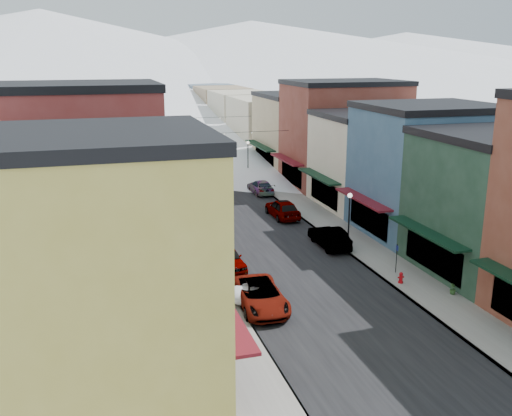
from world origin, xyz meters
TOP-DOWN VIEW (x-y plane):
  - ground at (0.00, 0.00)m, footprint 600.00×600.00m
  - road at (0.00, 60.00)m, footprint 10.00×160.00m
  - sidewalk_left at (-6.60, 60.00)m, footprint 3.20×160.00m
  - sidewalk_right at (6.60, 60.00)m, footprint 3.20×160.00m
  - curb_left at (-5.05, 60.00)m, footprint 0.10×160.00m
  - curb_right at (5.05, 60.00)m, footprint 0.10×160.00m
  - bldg_l_yellow at (-13.19, 4.00)m, footprint 11.30×8.70m
  - bldg_l_cream at (-13.19, 12.50)m, footprint 11.30×8.20m
  - bldg_l_brick_near at (-13.69, 20.50)m, footprint 12.30×8.20m
  - bldg_l_grayblue at (-13.19, 29.00)m, footprint 11.30×9.20m
  - bldg_l_brick_far at (-14.19, 38.00)m, footprint 13.30×9.20m
  - bldg_l_tan at (-13.19, 48.00)m, footprint 11.30×11.20m
  - bldg_r_green at (13.19, 12.00)m, footprint 11.30×9.20m
  - bldg_r_blue at (13.19, 21.00)m, footprint 11.30×9.20m
  - bldg_r_cream at (13.69, 30.00)m, footprint 12.30×9.20m
  - bldg_r_brick_far at (14.19, 39.00)m, footprint 13.30×9.20m
  - bldg_r_tan at (13.19, 49.00)m, footprint 11.30×11.20m
  - distant_blocks at (0.00, 83.00)m, footprint 34.00×55.00m
  - mountain_ridge at (-19.47, 277.18)m, footprint 670.00×340.00m
  - overhead_cables at (0.00, 47.50)m, footprint 16.40×15.04m
  - car_white_suv at (-3.87, 10.86)m, footprint 2.81×5.63m
  - car_silver_sedan at (-4.30, 17.51)m, footprint 2.25×4.73m
  - car_dark_hatch at (-4.30, 27.95)m, footprint 1.72×4.16m
  - car_silver_wagon at (-3.50, 40.43)m, footprint 2.71×5.48m
  - car_green_sedan at (4.30, 19.71)m, footprint 1.69×4.81m
  - car_gray_suv at (3.50, 28.31)m, footprint 2.12×5.03m
  - car_black_sedan at (4.30, 37.67)m, footprint 1.96×4.81m
  - car_lane_silver at (-2.20, 48.42)m, footprint 1.75×4.11m
  - car_lane_white at (0.67, 65.49)m, footprint 2.37×4.97m
  - fire_hydrant at (5.70, 11.55)m, footprint 0.42×0.32m
  - parking_sign at (6.29, 13.22)m, footprint 0.05×0.27m
  - trash_can at (5.20, 20.19)m, footprint 0.59×0.59m
  - streetlamp_near at (5.35, 18.65)m, footprint 0.35×0.35m
  - streetlamp_far at (5.34, 46.30)m, footprint 0.34×0.34m
  - planter_far at (7.80, 9.08)m, footprint 0.49×0.49m
  - snow_pile_near at (-4.28, 11.75)m, footprint 2.68×2.85m
  - snow_pile_mid at (-4.37, 16.88)m, footprint 2.29×2.61m
  - snow_pile_far at (-4.28, 36.75)m, footprint 2.68×2.85m

SIDE VIEW (x-z plane):
  - ground at x=0.00m, z-range 0.00..0.00m
  - road at x=0.00m, z-range 0.00..0.01m
  - sidewalk_left at x=-6.60m, z-range 0.00..0.15m
  - sidewalk_right at x=6.60m, z-range 0.00..0.15m
  - curb_left at x=-5.05m, z-range 0.00..0.15m
  - curb_right at x=5.05m, z-range 0.00..0.15m
  - snow_pile_mid at x=-4.37m, z-range -0.02..0.95m
  - fire_hydrant at x=5.70m, z-range 0.12..0.83m
  - planter_far at x=7.80m, z-range 0.15..0.81m
  - snow_pile_far at x=-4.28m, z-range -0.03..1.11m
  - snow_pile_near at x=-4.28m, z-range -0.03..1.11m
  - trash_can at x=5.20m, z-range 0.16..1.16m
  - car_dark_hatch at x=-4.30m, z-range 0.00..1.34m
  - car_lane_white at x=0.67m, z-range 0.00..1.37m
  - car_lane_silver at x=-2.20m, z-range 0.00..1.39m
  - car_black_sedan at x=4.30m, z-range 0.00..1.39m
  - car_silver_wagon at x=-3.50m, z-range 0.00..1.53m
  - car_white_suv at x=-3.87m, z-range 0.00..1.53m
  - car_silver_sedan at x=-4.30m, z-range 0.00..1.56m
  - car_green_sedan at x=4.30m, z-range 0.00..1.58m
  - car_gray_suv at x=3.50m, z-range 0.00..1.70m
  - parking_sign at x=6.29m, z-range 0.32..2.31m
  - streetlamp_far at x=5.34m, z-range 0.69..4.78m
  - streetlamp_near at x=5.35m, z-range 0.70..4.95m
  - distant_blocks at x=0.00m, z-range 0.00..8.00m
  - bldg_r_cream at x=13.69m, z-range 0.01..9.01m
  - bldg_l_grayblue at x=-13.19m, z-range 0.01..9.01m
  - bldg_r_tan at x=13.19m, z-range 0.01..9.51m
  - bldg_r_green at x=13.19m, z-range 0.01..9.51m
  - bldg_l_cream at x=-13.19m, z-range 0.01..9.51m
  - bldg_l_tan at x=-13.19m, z-range 0.01..10.01m
  - bldg_r_blue at x=13.19m, z-range 0.01..10.51m
  - bldg_l_brick_far at x=-14.19m, z-range 0.01..11.01m
  - bldg_r_brick_far at x=14.19m, z-range 0.01..11.51m
  - bldg_l_yellow at x=-13.19m, z-range 0.01..11.51m
  - overhead_cables at x=0.00m, z-range 6.18..6.22m
  - bldg_l_brick_near at x=-13.69m, z-range 0.01..12.51m
  - mountain_ridge at x=-19.47m, z-range -2.64..31.36m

